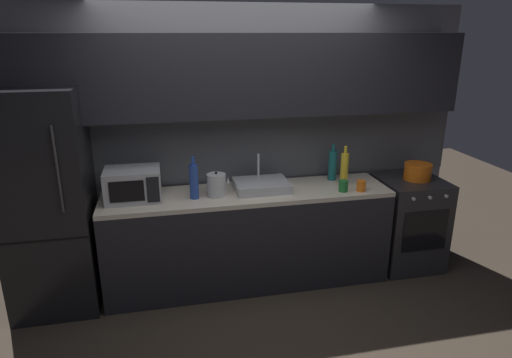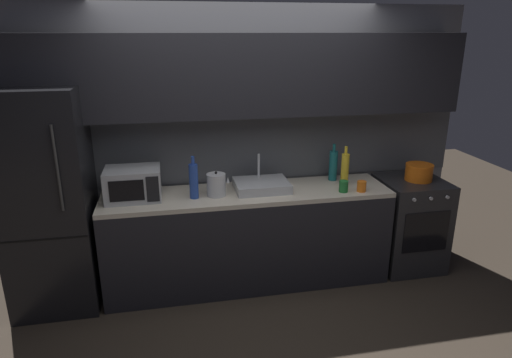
# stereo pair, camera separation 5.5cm
# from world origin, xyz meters

# --- Properties ---
(ground_plane) EXTENTS (10.00, 10.00, 0.00)m
(ground_plane) POSITION_xyz_m (0.00, 0.00, 0.00)
(ground_plane) COLOR #2D261E
(back_wall) EXTENTS (4.30, 0.44, 2.50)m
(back_wall) POSITION_xyz_m (0.00, 1.20, 1.55)
(back_wall) COLOR slate
(back_wall) RESTS_ON ground
(counter_run) EXTENTS (2.56, 0.60, 0.90)m
(counter_run) POSITION_xyz_m (0.00, 0.90, 0.45)
(counter_run) COLOR black
(counter_run) RESTS_ON ground
(refrigerator) EXTENTS (0.68, 0.69, 1.87)m
(refrigerator) POSITION_xyz_m (-1.66, 0.90, 0.93)
(refrigerator) COLOR black
(refrigerator) RESTS_ON ground
(oven_range) EXTENTS (0.60, 0.62, 0.90)m
(oven_range) POSITION_xyz_m (1.62, 0.90, 0.45)
(oven_range) COLOR #232326
(oven_range) RESTS_ON ground
(microwave) EXTENTS (0.46, 0.35, 0.27)m
(microwave) POSITION_xyz_m (-0.98, 0.92, 1.04)
(microwave) COLOR #A8AAAF
(microwave) RESTS_ON counter_run
(sink_basin) EXTENTS (0.48, 0.38, 0.30)m
(sink_basin) POSITION_xyz_m (0.13, 0.93, 0.94)
(sink_basin) COLOR #ADAFB5
(sink_basin) RESTS_ON counter_run
(kettle) EXTENTS (0.20, 0.16, 0.22)m
(kettle) POSITION_xyz_m (-0.28, 0.86, 1.00)
(kettle) COLOR #B7BABF
(kettle) RESTS_ON counter_run
(wine_bottle_yellow) EXTENTS (0.07, 0.07, 0.37)m
(wine_bottle_yellow) POSITION_xyz_m (0.91, 0.90, 1.06)
(wine_bottle_yellow) COLOR gold
(wine_bottle_yellow) RESTS_ON counter_run
(wine_bottle_teal) EXTENTS (0.08, 0.08, 0.35)m
(wine_bottle_teal) POSITION_xyz_m (0.86, 1.07, 1.05)
(wine_bottle_teal) COLOR #19666B
(wine_bottle_teal) RESTS_ON counter_run
(wine_bottle_blue) EXTENTS (0.08, 0.08, 0.37)m
(wine_bottle_blue) POSITION_xyz_m (-0.48, 0.84, 1.06)
(wine_bottle_blue) COLOR #234299
(wine_bottle_blue) RESTS_ON counter_run
(mug_orange) EXTENTS (0.08, 0.08, 0.10)m
(mug_orange) POSITION_xyz_m (1.00, 0.71, 0.95)
(mug_orange) COLOR orange
(mug_orange) RESTS_ON counter_run
(mug_green) EXTENTS (0.08, 0.08, 0.10)m
(mug_green) POSITION_xyz_m (0.84, 0.73, 0.95)
(mug_green) COLOR #1E6B2D
(mug_green) RESTS_ON counter_run
(cooking_pot) EXTENTS (0.26, 0.26, 0.16)m
(cooking_pot) POSITION_xyz_m (1.67, 0.90, 0.98)
(cooking_pot) COLOR orange
(cooking_pot) RESTS_ON oven_range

